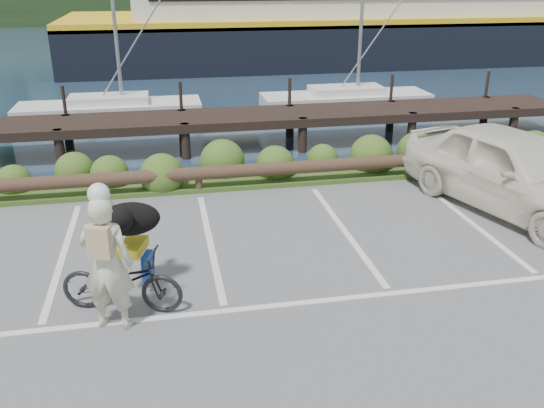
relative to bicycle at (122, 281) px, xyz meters
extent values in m
plane|color=#5A5A5C|center=(1.46, 0.06, -0.48)|extent=(72.00, 72.00, 0.00)
plane|color=#1C2F43|center=(1.46, 48.06, -1.68)|extent=(160.00, 160.00, 0.00)
cube|color=#3D5B21|center=(1.46, 5.36, -0.43)|extent=(34.00, 1.60, 0.10)
imported|color=black|center=(0.00, 0.00, 0.00)|extent=(1.91, 1.13, 0.95)
imported|color=beige|center=(-0.12, -0.40, 0.52)|extent=(0.83, 0.66, 1.98)
ellipsoid|color=black|center=(0.17, 0.56, 0.74)|extent=(0.68, 0.99, 0.52)
imported|color=silver|center=(7.77, 2.45, 0.38)|extent=(3.40, 5.39, 1.71)
camera|label=1|loc=(0.75, -7.61, 4.20)|focal=38.00mm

